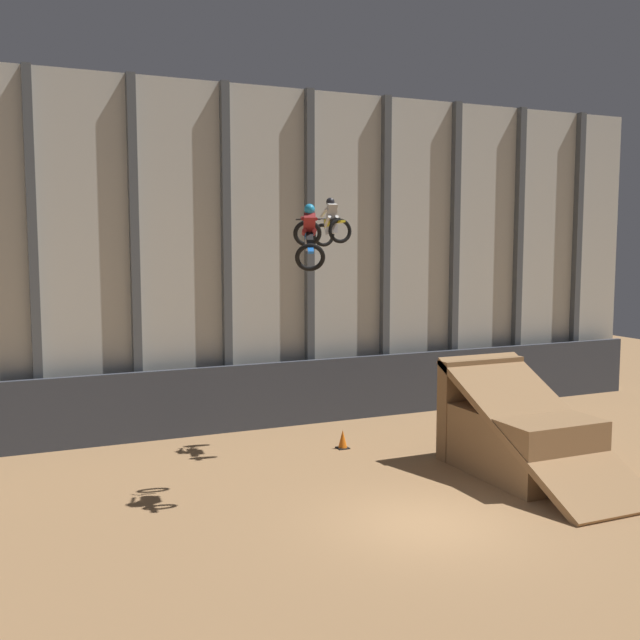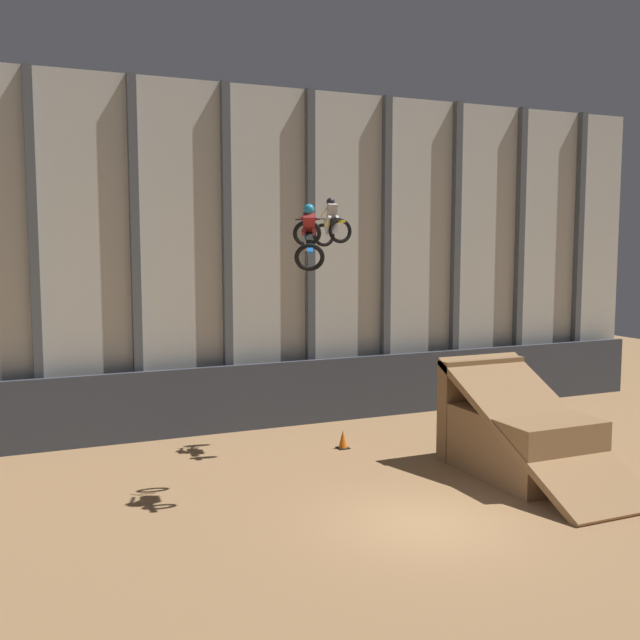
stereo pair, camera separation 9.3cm
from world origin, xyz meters
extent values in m
plane|color=#9E754C|center=(0.00, 0.00, 0.00)|extent=(60.00, 60.00, 0.00)
cube|color=beige|center=(0.00, 10.50, 5.82)|extent=(32.00, 0.12, 11.64)
cube|color=#4C5156|center=(-7.60, 10.30, 5.82)|extent=(0.28, 0.28, 11.64)
cube|color=#4C5156|center=(-4.56, 10.30, 5.82)|extent=(0.28, 0.28, 11.64)
cube|color=#4C5156|center=(-1.52, 10.30, 5.82)|extent=(0.28, 0.28, 11.64)
cube|color=#4C5156|center=(1.52, 10.30, 5.82)|extent=(0.28, 0.28, 11.64)
cube|color=#4C5156|center=(4.56, 10.30, 5.82)|extent=(0.28, 0.28, 11.64)
cube|color=#4C5156|center=(7.60, 10.30, 5.82)|extent=(0.28, 0.28, 11.64)
cube|color=#4C5156|center=(10.64, 10.30, 5.82)|extent=(0.28, 0.28, 11.64)
cube|color=#4C5156|center=(13.68, 10.30, 5.82)|extent=(0.28, 0.28, 11.64)
cube|color=#383D47|center=(0.00, 9.75, 1.13)|extent=(31.36, 0.20, 2.26)
cube|color=#966F48|center=(4.37, 2.24, 0.88)|extent=(2.68, 4.08, 1.77)
cube|color=olive|center=(4.37, 4.03, 1.47)|extent=(2.73, 0.50, 2.95)
cube|color=#9E754C|center=(4.37, 1.37, 1.47)|extent=(2.73, 5.92, 3.13)
torus|color=black|center=(-1.36, 3.69, 6.60)|extent=(0.82, 0.63, 0.71)
torus|color=black|center=(-1.80, 2.49, 6.02)|extent=(0.82, 0.63, 0.71)
cube|color=#B7B7BC|center=(-1.61, 3.00, 6.40)|extent=(0.37, 0.62, 0.47)
cube|color=blue|center=(-1.59, 3.07, 6.65)|extent=(0.36, 0.54, 0.40)
cube|color=black|center=(-1.71, 2.72, 6.50)|extent=(0.34, 0.58, 0.34)
cube|color=blue|center=(-1.86, 2.31, 6.21)|extent=(0.25, 0.38, 0.20)
cylinder|color=#B7B7BC|center=(-1.45, 3.44, 6.74)|extent=(0.08, 0.10, 0.55)
cylinder|color=black|center=(-1.50, 3.31, 6.94)|extent=(0.49, 0.49, 0.04)
cube|color=maroon|center=(-1.69, 2.78, 6.84)|extent=(0.42, 0.54, 0.49)
sphere|color=#2393CC|center=(-1.71, 2.74, 7.17)|extent=(0.36, 0.41, 0.34)
cylinder|color=maroon|center=(-1.75, 2.97, 6.63)|extent=(0.25, 0.44, 0.18)
cylinder|color=maroon|center=(-1.52, 2.89, 6.63)|extent=(0.25, 0.44, 0.18)
cylinder|color=maroon|center=(-1.77, 3.03, 6.96)|extent=(0.26, 0.52, 0.12)
cylinder|color=maroon|center=(-1.47, 2.92, 6.96)|extent=(0.26, 0.52, 0.12)
torus|color=black|center=(0.74, 7.38, 6.59)|extent=(0.74, 0.21, 0.74)
torus|color=black|center=(0.65, 5.98, 6.70)|extent=(0.74, 0.21, 0.74)
cube|color=#B7B7BC|center=(0.70, 6.64, 6.77)|extent=(0.21, 0.55, 0.32)
cube|color=yellow|center=(0.71, 6.82, 6.96)|extent=(0.23, 0.47, 0.27)
cube|color=black|center=(0.68, 6.43, 7.01)|extent=(0.20, 0.58, 0.16)
cube|color=yellow|center=(0.65, 5.90, 6.97)|extent=(0.16, 0.37, 0.09)
cylinder|color=#B7B7BC|center=(0.73, 7.21, 6.85)|extent=(0.07, 0.30, 0.52)
cylinder|color=black|center=(0.73, 7.19, 7.09)|extent=(0.66, 0.05, 0.04)
cube|color=silver|center=(0.70, 6.65, 7.27)|extent=(0.30, 0.31, 0.53)
sphere|color=black|center=(0.70, 6.77, 7.58)|extent=(0.28, 0.30, 0.28)
cylinder|color=silver|center=(0.58, 6.69, 7.01)|extent=(0.14, 0.40, 0.35)
cylinder|color=silver|center=(0.82, 6.68, 7.01)|extent=(0.14, 0.40, 0.35)
cylinder|color=silver|center=(0.55, 6.90, 7.27)|extent=(0.11, 0.51, 0.29)
cylinder|color=silver|center=(0.87, 6.88, 7.27)|extent=(0.11, 0.51, 0.29)
cube|color=black|center=(0.97, 6.40, 0.01)|extent=(0.36, 0.36, 0.03)
cone|color=orange|center=(0.97, 6.40, 0.31)|extent=(0.28, 0.28, 0.55)
camera|label=1|loc=(-8.86, -14.03, 6.41)|focal=42.00mm
camera|label=2|loc=(-8.77, -14.07, 6.41)|focal=42.00mm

